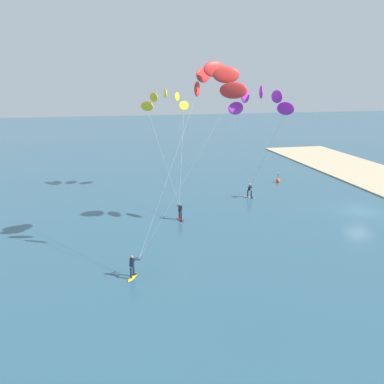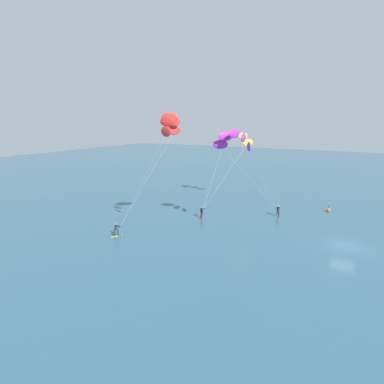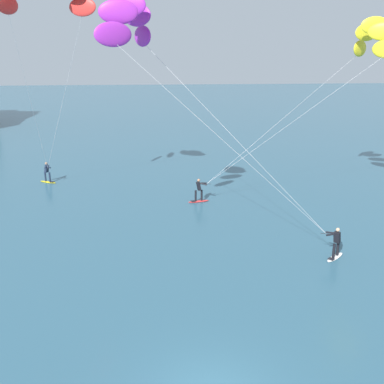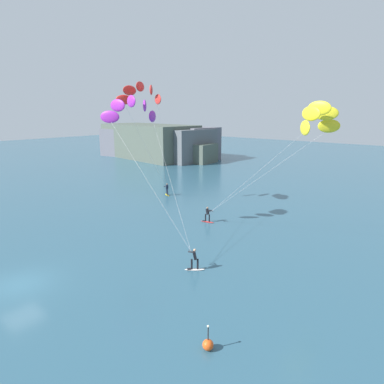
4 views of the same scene
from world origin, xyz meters
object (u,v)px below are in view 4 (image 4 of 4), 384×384
Objects in this scene: kitesurfer_mid_water at (313,123)px; kitesurfer_far_out at (142,98)px; marker_buoy at (208,344)px; kitesurfer_nearshore at (134,114)px.

kitesurfer_mid_water is 20.13m from kitesurfer_far_out.
marker_buoy is at bearing -35.14° from kitesurfer_far_out.
marker_buoy is at bearing -83.84° from kitesurfer_mid_water.
kitesurfer_nearshore is 15.58m from kitesurfer_mid_water.
kitesurfer_nearshore is at bearing -157.76° from kitesurfer_mid_water.
kitesurfer_far_out is at bearing 133.19° from kitesurfer_nearshore.
kitesurfer_far_out is (-5.58, 5.94, 1.70)m from kitesurfer_nearshore.
kitesurfer_mid_water is 9.37× the size of marker_buoy.
kitesurfer_nearshore is at bearing 149.96° from marker_buoy.
kitesurfer_nearshore reaches higher than kitesurfer_mid_water.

